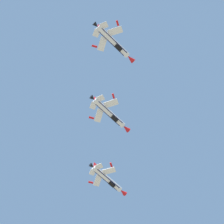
# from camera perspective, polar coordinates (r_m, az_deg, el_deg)

# --- Properties ---
(fighter_jet_lead) EXTENTS (11.82, 13.78, 4.35)m
(fighter_jet_lead) POSITION_cam_1_polar(r_m,az_deg,el_deg) (145.12, -0.55, -8.66)
(fighter_jet_lead) COLOR white
(fighter_jet_left_wing) EXTENTS (11.80, 13.78, 4.38)m
(fighter_jet_left_wing) POSITION_cam_1_polar(r_m,az_deg,el_deg) (132.98, -0.29, -0.21)
(fighter_jet_left_wing) COLOR white
(fighter_jet_right_wing) EXTENTS (11.82, 13.78, 4.35)m
(fighter_jet_right_wing) POSITION_cam_1_polar(r_m,az_deg,el_deg) (128.68, 0.21, 8.96)
(fighter_jet_right_wing) COLOR white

